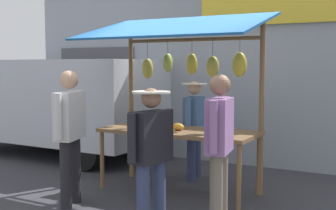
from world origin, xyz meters
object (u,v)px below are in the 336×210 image
object	(u,v)px
market_stall	(180,82)
shopper_with_ponytail	(219,139)
vendor_with_sunhat	(194,123)
shopper_in_striped_shirt	(151,149)
parked_van	(47,98)
shopper_with_shopping_bag	(70,127)

from	to	relation	value
market_stall	shopper_with_ponytail	distance (m)	1.59
vendor_with_sunhat	shopper_with_ponytail	world-z (taller)	shopper_with_ponytail
market_stall	shopper_in_striped_shirt	distance (m)	1.76
shopper_with_ponytail	parked_van	bearing A→B (deg)	53.99
shopper_with_ponytail	shopper_with_shopping_bag	bearing A→B (deg)	85.03
vendor_with_sunhat	shopper_with_ponytail	bearing A→B (deg)	25.30
vendor_with_sunhat	shopper_in_striped_shirt	size ratio (longest dim) A/B	0.99
vendor_with_sunhat	shopper_with_shopping_bag	world-z (taller)	shopper_with_shopping_bag
shopper_in_striped_shirt	parked_van	distance (m)	4.94
shopper_in_striped_shirt	shopper_with_shopping_bag	distance (m)	1.43
shopper_with_ponytail	vendor_with_sunhat	bearing A→B (deg)	22.72
market_stall	parked_van	distance (m)	3.83
parked_van	vendor_with_sunhat	bearing A→B (deg)	173.40
parked_van	shopper_in_striped_shirt	bearing A→B (deg)	147.10
vendor_with_sunhat	shopper_with_shopping_bag	bearing A→B (deg)	-29.59
shopper_with_shopping_bag	parked_van	bearing A→B (deg)	32.31
market_stall	shopper_with_ponytail	world-z (taller)	market_stall
vendor_with_sunhat	parked_van	world-z (taller)	parked_van
shopper_with_shopping_bag	parked_van	distance (m)	3.64
market_stall	shopper_with_ponytail	size ratio (longest dim) A/B	1.49
market_stall	parked_van	xyz separation A→B (m)	(3.63, -1.17, -0.42)
vendor_with_sunhat	parked_van	size ratio (longest dim) A/B	0.35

